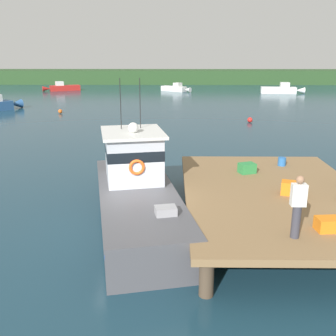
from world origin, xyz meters
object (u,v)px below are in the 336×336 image
(main_fishing_boat, at_px, (136,190))
(crate_stack_mid_dock, at_px, (247,168))
(crate_single_by_cleat, at_px, (291,188))
(deckhand_by_the_boat, at_px, (298,206))
(moored_boat_near_channel, at_px, (176,88))
(moored_boat_far_right, at_px, (62,88))
(bait_bucket, at_px, (282,162))
(moored_boat_outer_mooring, at_px, (281,90))
(crate_single_far, at_px, (328,224))
(mooring_buoy_outer, at_px, (250,120))
(mooring_buoy_spare_mooring, at_px, (60,111))

(main_fishing_boat, distance_m, crate_stack_mid_dock, 4.43)
(crate_stack_mid_dock, height_order, crate_single_by_cleat, crate_single_by_cleat)
(deckhand_by_the_boat, bearing_deg, main_fishing_boat, 137.95)
(moored_boat_near_channel, relative_size, moored_boat_far_right, 0.84)
(bait_bucket, xyz_separation_m, deckhand_by_the_boat, (-1.40, -6.46, 0.69))
(deckhand_by_the_boat, xyz_separation_m, moored_boat_outer_mooring, (12.26, 47.11, -1.53))
(crate_single_by_cleat, height_order, moored_boat_far_right, crate_single_by_cleat)
(crate_stack_mid_dock, relative_size, moored_boat_near_channel, 0.13)
(bait_bucket, bearing_deg, crate_single_far, -94.03)
(moored_boat_outer_mooring, bearing_deg, deckhand_by_the_boat, -104.59)
(main_fishing_boat, distance_m, crate_single_far, 6.42)
(crate_stack_mid_dock, height_order, deckhand_by_the_boat, deckhand_by_the_boat)
(mooring_buoy_outer, bearing_deg, deckhand_by_the_boat, -98.18)
(mooring_buoy_outer, bearing_deg, crate_stack_mid_dock, -101.26)
(moored_boat_outer_mooring, xyz_separation_m, moored_boat_far_right, (-31.98, 3.39, -0.05))
(moored_boat_near_channel, xyz_separation_m, moored_boat_far_right, (-17.07, 0.63, 0.04))
(mooring_buoy_outer, bearing_deg, crate_single_far, -95.94)
(crate_single_far, bearing_deg, moored_boat_near_channel, 94.19)
(deckhand_by_the_boat, bearing_deg, crate_single_far, 22.38)
(deckhand_by_the_boat, bearing_deg, moored_boat_outer_mooring, 75.41)
(crate_stack_mid_dock, height_order, moored_boat_far_right, crate_stack_mid_dock)
(crate_single_far, distance_m, crate_single_by_cleat, 2.70)
(deckhand_by_the_boat, distance_m, mooring_buoy_spare_mooring, 31.48)
(crate_single_far, bearing_deg, crate_single_by_cleat, 94.07)
(moored_boat_outer_mooring, bearing_deg, crate_single_by_cleat, -104.62)
(main_fishing_boat, height_order, mooring_buoy_outer, main_fishing_boat)
(moored_boat_outer_mooring, height_order, mooring_buoy_spare_mooring, moored_boat_outer_mooring)
(main_fishing_boat, distance_m, moored_boat_outer_mooring, 46.27)
(moored_boat_outer_mooring, bearing_deg, bait_bucket, -104.96)
(moored_boat_near_channel, bearing_deg, mooring_buoy_outer, -77.15)
(crate_single_by_cleat, xyz_separation_m, mooring_buoy_outer, (2.59, 20.37, -1.21))
(crate_single_far, height_order, bait_bucket, crate_single_far)
(main_fishing_boat, xyz_separation_m, mooring_buoy_outer, (7.74, 19.52, -0.80))
(deckhand_by_the_boat, distance_m, moored_boat_far_right, 54.23)
(crate_single_far, distance_m, moored_boat_outer_mooring, 48.06)
(crate_single_by_cleat, relative_size, mooring_buoy_outer, 1.43)
(moored_boat_near_channel, bearing_deg, crate_single_by_cleat, -85.80)
(bait_bucket, bearing_deg, mooring_buoy_outer, 83.38)
(crate_single_far, bearing_deg, mooring_buoy_spare_mooring, 118.08)
(mooring_buoy_outer, bearing_deg, mooring_buoy_spare_mooring, 164.60)
(bait_bucket, distance_m, moored_boat_far_right, 48.84)
(crate_stack_mid_dock, relative_size, deckhand_by_the_boat, 0.37)
(crate_single_far, xyz_separation_m, mooring_buoy_outer, (2.40, 23.06, -1.17))
(crate_single_by_cleat, height_order, deckhand_by_the_boat, deckhand_by_the_boat)
(bait_bucket, height_order, mooring_buoy_outer, bait_bucket)
(mooring_buoy_spare_mooring, bearing_deg, moored_boat_near_channel, 62.65)
(mooring_buoy_outer, distance_m, mooring_buoy_spare_mooring, 17.87)
(crate_stack_mid_dock, xyz_separation_m, deckhand_by_the_boat, (0.22, -5.43, 0.67))
(crate_single_by_cleat, distance_m, mooring_buoy_spare_mooring, 29.10)
(crate_single_far, distance_m, bait_bucket, 6.08)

